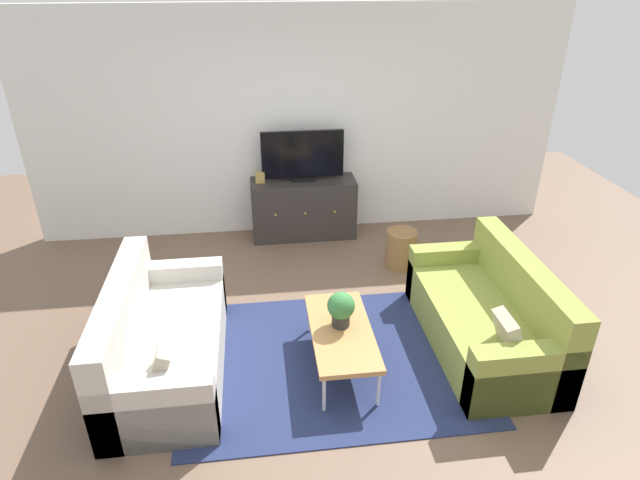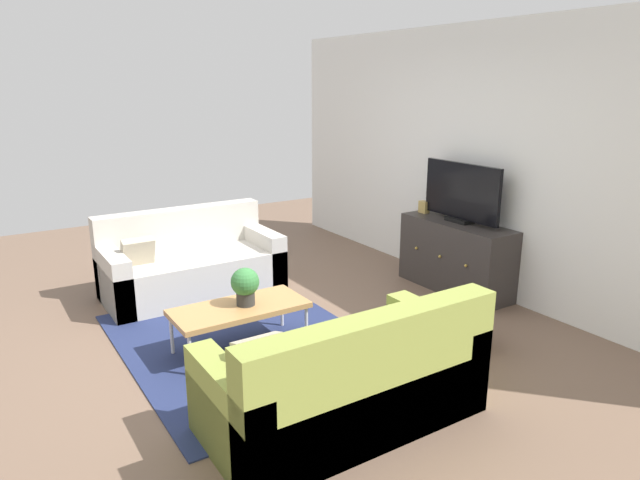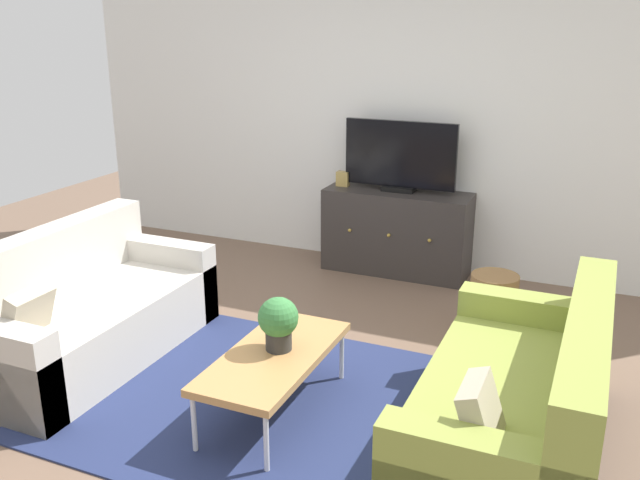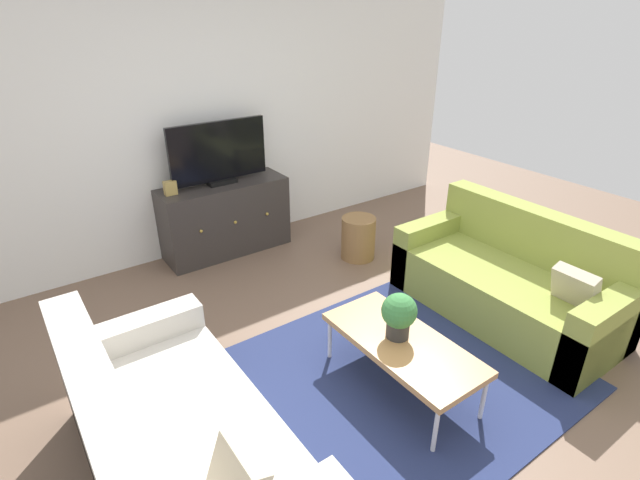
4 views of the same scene
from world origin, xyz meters
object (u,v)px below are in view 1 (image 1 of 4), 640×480
(mantel_clock, at_px, (260,177))
(flat_screen_tv, at_px, (303,156))
(tv_console, at_px, (304,208))
(couch_right_side, at_px, (491,318))
(coffee_table, at_px, (341,332))
(potted_plant, at_px, (341,308))
(wicker_basket, at_px, (401,248))
(couch_left_side, at_px, (158,344))

(mantel_clock, bearing_deg, flat_screen_tv, 2.22)
(tv_console, height_order, flat_screen_tv, flat_screen_tv)
(couch_right_side, xyz_separation_m, coffee_table, (-1.36, -0.12, 0.07))
(couch_right_side, distance_m, tv_console, 2.77)
(flat_screen_tv, xyz_separation_m, mantel_clock, (-0.52, -0.02, -0.24))
(potted_plant, distance_m, mantel_clock, 2.52)
(coffee_table, distance_m, flat_screen_tv, 2.61)
(mantel_clock, bearing_deg, couch_right_side, -50.70)
(coffee_table, relative_size, mantel_clock, 8.35)
(couch_right_side, height_order, flat_screen_tv, flat_screen_tv)
(wicker_basket, bearing_deg, coffee_table, -120.68)
(mantel_clock, bearing_deg, tv_console, -0.01)
(potted_plant, distance_m, flat_screen_tv, 2.51)
(couch_left_side, height_order, mantel_clock, mantel_clock)
(coffee_table, distance_m, wicker_basket, 1.86)
(coffee_table, bearing_deg, potted_plant, 87.02)
(couch_left_side, distance_m, potted_plant, 1.54)
(couch_left_side, bearing_deg, flat_screen_tv, 58.89)
(flat_screen_tv, relative_size, wicker_basket, 2.27)
(potted_plant, xyz_separation_m, wicker_basket, (0.94, 1.54, -0.34))
(mantel_clock, bearing_deg, couch_left_side, -111.39)
(tv_console, bearing_deg, mantel_clock, 179.99)
(flat_screen_tv, distance_m, mantel_clock, 0.57)
(tv_console, xyz_separation_m, wicker_basket, (1.01, -0.90, -0.15))
(couch_right_side, relative_size, mantel_clock, 13.52)
(couch_left_side, bearing_deg, mantel_clock, 68.61)
(coffee_table, relative_size, wicker_basket, 2.52)
(couch_right_side, relative_size, coffee_table, 1.62)
(couch_right_side, xyz_separation_m, wicker_basket, (-0.42, 1.47, -0.07))
(couch_right_side, distance_m, coffee_table, 1.37)
(couch_right_side, bearing_deg, coffee_table, -174.88)
(flat_screen_tv, bearing_deg, couch_right_side, -59.19)
(couch_right_side, height_order, potted_plant, couch_right_side)
(tv_console, bearing_deg, flat_screen_tv, 90.00)
(couch_left_side, bearing_deg, tv_console, 58.67)
(potted_plant, height_order, tv_console, tv_console)
(tv_console, relative_size, mantel_clock, 9.77)
(coffee_table, distance_m, potted_plant, 0.21)
(potted_plant, bearing_deg, couch_right_side, 2.76)
(couch_left_side, xyz_separation_m, mantel_clock, (0.93, 2.37, 0.52))
(flat_screen_tv, bearing_deg, wicker_basket, -42.30)
(tv_console, relative_size, wicker_basket, 2.95)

